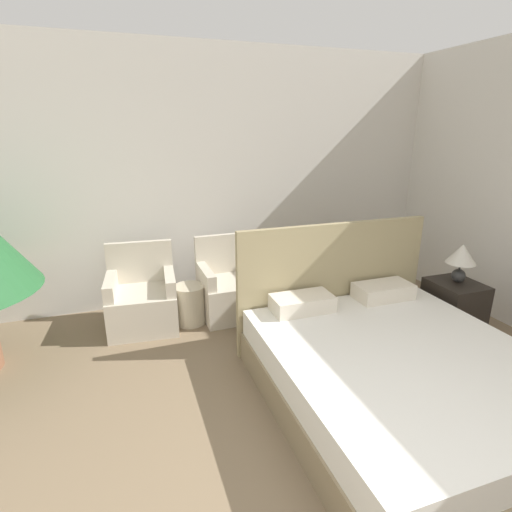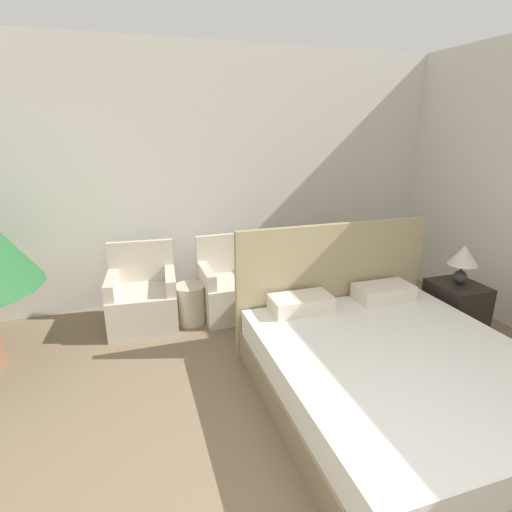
% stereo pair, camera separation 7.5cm
% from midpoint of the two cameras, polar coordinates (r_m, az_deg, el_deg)
% --- Properties ---
extents(wall_back, '(10.00, 0.06, 2.90)m').
position_cam_midpoint_polar(wall_back, '(4.71, -8.24, 10.80)').
color(wall_back, silver).
rests_on(wall_back, ground_plane).
extents(bed, '(1.90, 2.17, 1.19)m').
position_cam_midpoint_polar(bed, '(3.29, 19.71, -15.42)').
color(bed, '#8C7A5B').
rests_on(bed, ground_plane).
extents(armchair_near_window_left, '(0.73, 0.68, 0.86)m').
position_cam_midpoint_polar(armchair_near_window_left, '(4.37, -15.32, -6.36)').
color(armchair_near_window_left, beige).
rests_on(armchair_near_window_left, ground_plane).
extents(armchair_near_window_right, '(0.70, 0.64, 0.86)m').
position_cam_midpoint_polar(armchair_near_window_right, '(4.49, -2.90, -5.03)').
color(armchair_near_window_right, beige).
rests_on(armchair_near_window_right, ground_plane).
extents(nightstand, '(0.44, 0.49, 0.56)m').
position_cam_midpoint_polar(nightstand, '(4.49, 26.93, -6.92)').
color(nightstand, black).
rests_on(nightstand, ground_plane).
extents(table_lamp, '(0.28, 0.28, 0.39)m').
position_cam_midpoint_polar(table_lamp, '(4.34, 27.94, -0.25)').
color(table_lamp, '#333333').
rests_on(table_lamp, nightstand).
extents(side_table, '(0.33, 0.33, 0.42)m').
position_cam_midpoint_polar(side_table, '(4.37, -8.85, -6.75)').
color(side_table, '#B7AD93').
rests_on(side_table, ground_plane).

